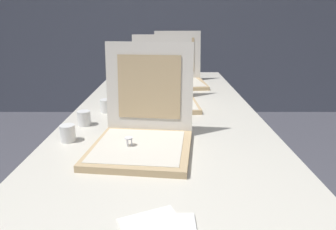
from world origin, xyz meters
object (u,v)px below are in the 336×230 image
(pizza_box_middle, at_px, (164,94))
(pizza_box_back, at_px, (179,77))
(napkin_pile, at_px, (160,230))
(table, at_px, (164,124))
(pizza_box_front, at_px, (142,133))
(cup_white_near_center, at_px, (83,118))
(cup_white_mid, at_px, (105,106))
(cup_white_near_left, at_px, (67,133))

(pizza_box_middle, height_order, pizza_box_back, pizza_box_back)
(pizza_box_back, xyz_separation_m, napkin_pile, (-0.10, -1.51, -0.05))
(table, bearing_deg, napkin_pile, -89.86)
(pizza_box_front, xyz_separation_m, cup_white_near_center, (-0.27, 0.23, -0.02))
(pizza_box_back, xyz_separation_m, cup_white_mid, (-0.38, -0.65, -0.02))
(cup_white_near_left, height_order, napkin_pile, cup_white_near_left)
(cup_white_near_left, bearing_deg, cup_white_mid, 79.39)
(cup_white_near_left, bearing_deg, table, 41.32)
(pizza_box_front, distance_m, napkin_pile, 0.45)
(cup_white_mid, xyz_separation_m, cup_white_near_center, (-0.05, -0.19, 0.00))
(table, height_order, pizza_box_middle, pizza_box_middle)
(pizza_box_middle, xyz_separation_m, cup_white_near_center, (-0.34, -0.34, -0.02))
(table, relative_size, cup_white_mid, 38.32)
(pizza_box_back, bearing_deg, cup_white_near_left, -118.76)
(pizza_box_back, bearing_deg, pizza_box_front, -103.83)
(pizza_box_back, bearing_deg, pizza_box_middle, -106.20)
(cup_white_mid, distance_m, napkin_pile, 0.91)
(pizza_box_middle, xyz_separation_m, cup_white_near_left, (-0.35, -0.51, -0.02))
(pizza_box_middle, bearing_deg, pizza_box_back, 73.74)
(cup_white_near_left, bearing_deg, cup_white_near_center, 85.59)
(pizza_box_front, xyz_separation_m, cup_white_mid, (-0.21, 0.42, -0.02))
(pizza_box_front, height_order, cup_white_mid, pizza_box_front)
(pizza_box_middle, relative_size, cup_white_near_left, 6.56)
(cup_white_near_center, bearing_deg, cup_white_near_left, -94.41)
(table, distance_m, pizza_box_middle, 0.23)
(cup_white_near_center, height_order, napkin_pile, cup_white_near_center)
(napkin_pile, bearing_deg, cup_white_near_center, 116.89)
(pizza_box_middle, relative_size, napkin_pile, 2.31)
(table, distance_m, napkin_pile, 0.80)
(pizza_box_front, height_order, cup_white_near_center, pizza_box_front)
(pizza_box_back, bearing_deg, napkin_pile, -98.49)
(table, relative_size, pizza_box_middle, 5.84)
(table, height_order, napkin_pile, napkin_pile)
(pizza_box_middle, distance_m, cup_white_mid, 0.32)
(table, height_order, pizza_box_back, pizza_box_back)
(pizza_box_front, xyz_separation_m, pizza_box_back, (0.17, 1.07, -0.00))
(cup_white_mid, relative_size, napkin_pile, 0.35)
(cup_white_near_left, bearing_deg, pizza_box_back, 66.07)
(pizza_box_middle, distance_m, cup_white_near_left, 0.62)
(cup_white_near_left, bearing_deg, pizza_box_front, -10.86)
(pizza_box_front, relative_size, pizza_box_back, 1.00)
(pizza_box_middle, bearing_deg, cup_white_mid, -157.12)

